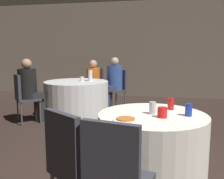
{
  "coord_description": "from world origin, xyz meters",
  "views": [
    {
      "loc": [
        0.05,
        -2.35,
        1.33
      ],
      "look_at": [
        -0.63,
        0.91,
        0.83
      ],
      "focal_mm": 40.0,
      "sensor_mm": 36.0,
      "label": 1
    }
  ],
  "objects_px": {
    "soda_can_red": "(171,104)",
    "chair_far_northeast": "(118,86)",
    "table_far": "(77,99)",
    "chair_near_southwest": "(73,160)",
    "person_black_shirt": "(31,90)",
    "bottle_far": "(90,76)",
    "chair_far_north": "(95,83)",
    "soda_can_silver": "(153,108)",
    "chair_far_southwest": "(23,94)",
    "person_blue_shirt": "(112,83)",
    "soda_can_blue": "(189,110)",
    "person_orange_shirt": "(92,83)",
    "chair_near_south": "(115,174)",
    "pizza_plate_near": "(126,119)",
    "table_near": "(152,149)"
  },
  "relations": [
    {
      "from": "person_black_shirt",
      "to": "chair_far_north",
      "type": "bearing_deg",
      "value": 112.84
    },
    {
      "from": "chair_far_north",
      "to": "table_far",
      "type": "bearing_deg",
      "value": 90.0
    },
    {
      "from": "chair_near_south",
      "to": "soda_can_red",
      "type": "relative_size",
      "value": 7.56
    },
    {
      "from": "chair_far_southwest",
      "to": "table_near",
      "type": "bearing_deg",
      "value": 12.1
    },
    {
      "from": "pizza_plate_near",
      "to": "chair_far_north",
      "type": "bearing_deg",
      "value": 109.74
    },
    {
      "from": "person_black_shirt",
      "to": "soda_can_silver",
      "type": "height_order",
      "value": "person_black_shirt"
    },
    {
      "from": "chair_far_southwest",
      "to": "chair_far_northeast",
      "type": "bearing_deg",
      "value": 91.97
    },
    {
      "from": "table_far",
      "to": "soda_can_red",
      "type": "distance_m",
      "value": 2.91
    },
    {
      "from": "table_near",
      "to": "soda_can_blue",
      "type": "distance_m",
      "value": 0.54
    },
    {
      "from": "person_black_shirt",
      "to": "table_near",
      "type": "bearing_deg",
      "value": 9.05
    },
    {
      "from": "chair_far_southwest",
      "to": "pizza_plate_near",
      "type": "height_order",
      "value": "chair_far_southwest"
    },
    {
      "from": "person_orange_shirt",
      "to": "person_blue_shirt",
      "type": "xyz_separation_m",
      "value": [
        0.55,
        -0.23,
        0.05
      ]
    },
    {
      "from": "person_black_shirt",
      "to": "bottle_far",
      "type": "bearing_deg",
      "value": 85.04
    },
    {
      "from": "table_near",
      "to": "person_blue_shirt",
      "type": "distance_m",
      "value": 3.3
    },
    {
      "from": "chair_near_southwest",
      "to": "chair_far_southwest",
      "type": "height_order",
      "value": "same"
    },
    {
      "from": "chair_near_southwest",
      "to": "soda_can_red",
      "type": "bearing_deg",
      "value": 89.48
    },
    {
      "from": "chair_near_south",
      "to": "chair_far_north",
      "type": "relative_size",
      "value": 1.0
    },
    {
      "from": "person_blue_shirt",
      "to": "pizza_plate_near",
      "type": "xyz_separation_m",
      "value": [
        0.82,
        -3.38,
        0.11
      ]
    },
    {
      "from": "table_near",
      "to": "table_far",
      "type": "bearing_deg",
      "value": 124.38
    },
    {
      "from": "chair_near_south",
      "to": "chair_far_northeast",
      "type": "bearing_deg",
      "value": 111.78
    },
    {
      "from": "person_blue_shirt",
      "to": "bottle_far",
      "type": "distance_m",
      "value": 0.7
    },
    {
      "from": "chair_far_north",
      "to": "chair_far_southwest",
      "type": "relative_size",
      "value": 1.0
    },
    {
      "from": "pizza_plate_near",
      "to": "chair_far_northeast",
      "type": "bearing_deg",
      "value": 101.56
    },
    {
      "from": "person_orange_shirt",
      "to": "person_blue_shirt",
      "type": "distance_m",
      "value": 0.6
    },
    {
      "from": "table_far",
      "to": "chair_far_north",
      "type": "bearing_deg",
      "value": 85.13
    },
    {
      "from": "table_near",
      "to": "soda_can_silver",
      "type": "relative_size",
      "value": 8.82
    },
    {
      "from": "chair_near_south",
      "to": "pizza_plate_near",
      "type": "relative_size",
      "value": 3.91
    },
    {
      "from": "table_far",
      "to": "person_blue_shirt",
      "type": "xyz_separation_m",
      "value": [
        0.63,
        0.67,
        0.26
      ]
    },
    {
      "from": "soda_can_blue",
      "to": "chair_near_south",
      "type": "bearing_deg",
      "value": -119.54
    },
    {
      "from": "chair_near_south",
      "to": "chair_far_north",
      "type": "xyz_separation_m",
      "value": [
        -1.39,
        4.45,
        0.0
      ]
    },
    {
      "from": "chair_near_south",
      "to": "chair_far_northeast",
      "type": "distance_m",
      "value": 4.23
    },
    {
      "from": "chair_far_northeast",
      "to": "pizza_plate_near",
      "type": "xyz_separation_m",
      "value": [
        0.71,
        -3.49,
        0.18
      ]
    },
    {
      "from": "chair_far_northeast",
      "to": "soda_can_silver",
      "type": "bearing_deg",
      "value": 149.28
    },
    {
      "from": "person_black_shirt",
      "to": "bottle_far",
      "type": "distance_m",
      "value": 1.21
    },
    {
      "from": "person_black_shirt",
      "to": "soda_can_blue",
      "type": "height_order",
      "value": "person_black_shirt"
    },
    {
      "from": "person_orange_shirt",
      "to": "person_blue_shirt",
      "type": "height_order",
      "value": "person_blue_shirt"
    },
    {
      "from": "table_near",
      "to": "chair_near_south",
      "type": "relative_size",
      "value": 1.17
    },
    {
      "from": "chair_far_northeast",
      "to": "soda_can_silver",
      "type": "distance_m",
      "value": 3.36
    },
    {
      "from": "person_orange_shirt",
      "to": "table_far",
      "type": "bearing_deg",
      "value": 90.0
    },
    {
      "from": "soda_can_red",
      "to": "chair_far_northeast",
      "type": "bearing_deg",
      "value": 110.53
    },
    {
      "from": "table_far",
      "to": "chair_near_southwest",
      "type": "xyz_separation_m",
      "value": [
        1.14,
        -3.23,
        0.19
      ]
    },
    {
      "from": "soda_can_blue",
      "to": "bottle_far",
      "type": "bearing_deg",
      "value": 124.25
    },
    {
      "from": "chair_far_north",
      "to": "person_blue_shirt",
      "type": "height_order",
      "value": "person_blue_shirt"
    },
    {
      "from": "table_near",
      "to": "chair_near_south",
      "type": "bearing_deg",
      "value": -101.56
    },
    {
      "from": "chair_far_northeast",
      "to": "soda_can_red",
      "type": "bearing_deg",
      "value": 153.57
    },
    {
      "from": "chair_near_south",
      "to": "pizza_plate_near",
      "type": "distance_m",
      "value": 0.69
    },
    {
      "from": "chair_far_north",
      "to": "chair_far_southwest",
      "type": "bearing_deg",
      "value": 68.95
    },
    {
      "from": "chair_far_southwest",
      "to": "soda_can_blue",
      "type": "bearing_deg",
      "value": 15.46
    },
    {
      "from": "table_near",
      "to": "soda_can_red",
      "type": "xyz_separation_m",
      "value": [
        0.18,
        0.24,
        0.42
      ]
    },
    {
      "from": "chair_near_southwest",
      "to": "bottle_far",
      "type": "height_order",
      "value": "bottle_far"
    }
  ]
}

